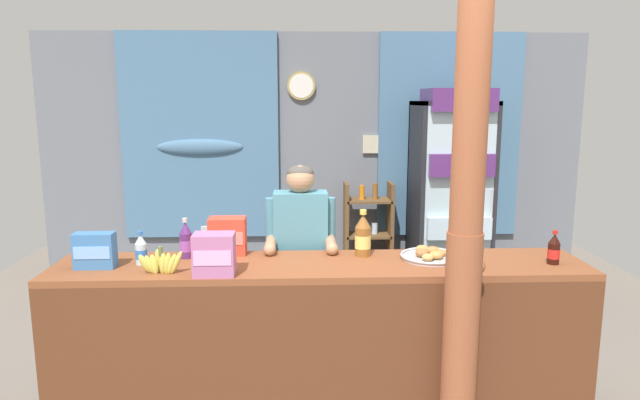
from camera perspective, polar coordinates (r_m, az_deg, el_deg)
The scene contains 17 objects.
ground_plane at distance 4.40m, azimuth 0.16°, elevation -16.22°, with size 7.24×7.24×0.00m, color slate.
back_wall_curtained at distance 5.68m, azimuth -0.49°, elevation 3.99°, with size 5.43×0.22×2.61m.
stall_counter at distance 3.40m, azimuth 0.18°, elevation -13.20°, with size 3.19×0.58×0.99m.
timber_post at distance 3.06m, azimuth 14.56°, elevation -4.19°, with size 0.21×0.19×2.53m.
drink_fridge at distance 5.40m, azimuth 13.20°, elevation 1.05°, with size 0.70×0.71×2.06m.
bottle_shelf_rack at distance 5.58m, azimuth 4.90°, elevation -3.91°, with size 0.48×0.28×1.16m.
plastic_lawn_chair at distance 5.06m, azimuth -9.11°, elevation -6.77°, with size 0.60×0.60×0.86m.
shopkeeper at distance 3.81m, azimuth -1.98°, elevation -5.07°, with size 0.47×0.42×1.53m.
soda_bottle_iced_tea at distance 3.51m, azimuth 4.40°, elevation -3.71°, with size 0.10×0.10×0.29m.
soda_bottle_cola at distance 3.62m, azimuth 22.75°, elevation -4.70°, with size 0.07×0.07×0.20m.
soda_bottle_grape_soda at distance 3.56m, azimuth -13.53°, elevation -4.10°, with size 0.08×0.08×0.25m.
soda_bottle_water at distance 3.50m, azimuth -17.79°, elevation -4.90°, with size 0.07×0.07×0.20m.
snack_box_crackers at distance 3.59m, azimuth -9.41°, elevation -3.63°, with size 0.23×0.15×0.24m.
snack_box_wafer at distance 3.18m, azimuth -10.73°, elevation -5.47°, with size 0.23×0.16×0.24m.
snack_box_biscuit at distance 3.51m, azimuth -21.99°, elevation -4.80°, with size 0.23×0.11×0.21m.
pastry_tray at distance 3.52m, azimuth 11.16°, elevation -5.56°, with size 0.37×0.37×0.07m.
banana_bunch at distance 3.29m, azimuth -15.96°, elevation -6.22°, with size 0.27×0.06×0.16m.
Camera 1 is at (-0.17, -2.83, 1.96)m, focal length 31.38 mm.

